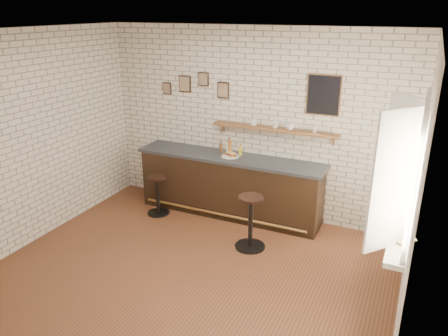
{
  "coord_description": "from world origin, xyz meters",
  "views": [
    {
      "loc": [
        2.44,
        -4.31,
        3.25
      ],
      "look_at": [
        0.02,
        0.9,
        1.12
      ],
      "focal_mm": 35.0,
      "sensor_mm": 36.0,
      "label": 1
    }
  ],
  "objects": [
    {
      "name": "book_lower",
      "position": [
        2.38,
        0.21,
        0.94
      ],
      "size": [
        0.25,
        0.28,
        0.02
      ],
      "primitive_type": "imported",
      "rotation": [
        0.0,
        0.0,
        0.46
      ],
      "color": "tan",
      "rests_on": "window_sill"
    },
    {
      "name": "sandwich_plate",
      "position": [
        -0.24,
        1.69,
        1.02
      ],
      "size": [
        0.28,
        0.28,
        0.01
      ],
      "primitive_type": "cylinder",
      "color": "white",
      "rests_on": "bar_counter"
    },
    {
      "name": "bar_stool_left",
      "position": [
        -1.33,
        1.2,
        0.35
      ],
      "size": [
        0.37,
        0.37,
        0.66
      ],
      "color": "black",
      "rests_on": "ground"
    },
    {
      "name": "potato_chips",
      "position": [
        -0.27,
        1.69,
        1.02
      ],
      "size": [
        0.25,
        0.19,
        0.0
      ],
      "color": "#BF8543",
      "rests_on": "sandwich_plate"
    },
    {
      "name": "back_wall_decor",
      "position": [
        0.23,
        1.98,
        2.05
      ],
      "size": [
        2.96,
        0.02,
        0.56
      ],
      "color": "black",
      "rests_on": "ground"
    },
    {
      "name": "shelf_cup_d",
      "position": [
        1.03,
        1.9,
        1.54
      ],
      "size": [
        0.11,
        0.11,
        0.08
      ],
      "primitive_type": "imported",
      "rotation": [
        0.0,
        0.0,
        -0.24
      ],
      "color": "white",
      "rests_on": "wall_shelf"
    },
    {
      "name": "casement_window",
      "position": [
        2.36,
        0.3,
        1.65
      ],
      "size": [
        0.4,
        1.3,
        1.56
      ],
      "color": "white",
      "rests_on": "ground"
    },
    {
      "name": "bar_stool_right",
      "position": [
        0.46,
        0.83,
        0.42
      ],
      "size": [
        0.44,
        0.44,
        0.79
      ],
      "color": "black",
      "rests_on": "ground"
    },
    {
      "name": "window_sill",
      "position": [
        2.4,
        0.3,
        0.9
      ],
      "size": [
        0.2,
        1.35,
        0.06
      ],
      "color": "white",
      "rests_on": "ground"
    },
    {
      "name": "wall_shelf",
      "position": [
        0.4,
        1.9,
        1.48
      ],
      "size": [
        2.0,
        0.18,
        0.18
      ],
      "color": "brown",
      "rests_on": "ground"
    },
    {
      "name": "bar_counter",
      "position": [
        -0.26,
        1.7,
        0.51
      ],
      "size": [
        3.1,
        0.65,
        1.01
      ],
      "color": "black",
      "rests_on": "ground"
    },
    {
      "name": "condiment_bottle_yellow",
      "position": [
        -0.13,
        1.83,
        1.08
      ],
      "size": [
        0.05,
        0.05,
        0.18
      ],
      "color": "yellow",
      "rests_on": "bar_counter"
    },
    {
      "name": "bitters_bottle_amber",
      "position": [
        -0.32,
        1.83,
        1.12
      ],
      "size": [
        0.06,
        0.06,
        0.26
      ],
      "color": "#A3541A",
      "rests_on": "bar_counter"
    },
    {
      "name": "shelf_cup_b",
      "position": [
        0.42,
        1.9,
        1.55
      ],
      "size": [
        0.15,
        0.15,
        0.1
      ],
      "primitive_type": "imported",
      "rotation": [
        0.0,
        0.0,
        0.78
      ],
      "color": "white",
      "rests_on": "wall_shelf"
    },
    {
      "name": "ciabatta_sandwich",
      "position": [
        -0.23,
        1.69,
        1.06
      ],
      "size": [
        0.22,
        0.15,
        0.07
      ],
      "color": "tan",
      "rests_on": "sandwich_plate"
    },
    {
      "name": "shelf_cup_c",
      "position": [
        0.66,
        1.9,
        1.55
      ],
      "size": [
        0.18,
        0.18,
        0.1
      ],
      "primitive_type": "imported",
      "rotation": [
        0.0,
        0.0,
        1.01
      ],
      "color": "white",
      "rests_on": "wall_shelf"
    },
    {
      "name": "bitters_bottle_brown",
      "position": [
        -0.47,
        1.83,
        1.09
      ],
      "size": [
        0.06,
        0.06,
        0.19
      ],
      "color": "brown",
      "rests_on": "bar_counter"
    },
    {
      "name": "bitters_bottle_white",
      "position": [
        -0.35,
        1.83,
        1.1
      ],
      "size": [
        0.05,
        0.05,
        0.21
      ],
      "color": "beige",
      "rests_on": "bar_counter"
    },
    {
      "name": "shelf_cup_a",
      "position": [
        0.06,
        1.9,
        1.55
      ],
      "size": [
        0.18,
        0.18,
        0.1
      ],
      "primitive_type": "imported",
      "rotation": [
        0.0,
        0.0,
        0.77
      ],
      "color": "white",
      "rests_on": "wall_shelf"
    },
    {
      "name": "book_upper",
      "position": [
        2.38,
        0.19,
        0.96
      ],
      "size": [
        0.26,
        0.27,
        0.02
      ],
      "primitive_type": "imported",
      "rotation": [
        0.0,
        0.0,
        -0.65
      ],
      "color": "tan",
      "rests_on": "book_lower"
    },
    {
      "name": "ground",
      "position": [
        0.0,
        0.0,
        0.0
      ],
      "size": [
        5.0,
        5.0,
        0.0
      ],
      "primitive_type": "plane",
      "color": "brown",
      "rests_on": "ground"
    }
  ]
}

